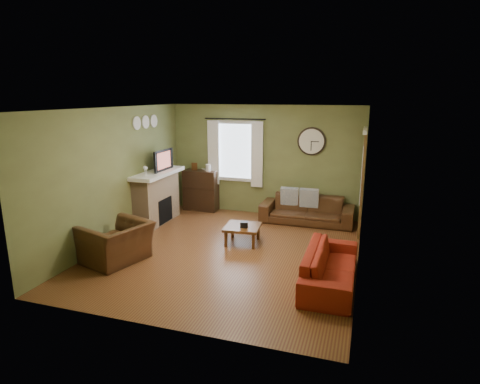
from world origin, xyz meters
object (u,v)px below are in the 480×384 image
(bookshelf, at_px, (201,190))
(sofa_red, at_px, (330,266))
(armchair, at_px, (117,243))
(coffee_table, at_px, (243,234))
(sofa_brown, at_px, (307,210))

(bookshelf, relative_size, sofa_red, 0.53)
(armchair, height_order, coffee_table, armchair)
(bookshelf, distance_m, sofa_brown, 2.70)
(sofa_red, bearing_deg, armchair, 94.41)
(bookshelf, xyz_separation_m, coffee_table, (1.69, -1.90, -0.32))
(sofa_red, bearing_deg, coffee_table, 55.70)
(bookshelf, relative_size, sofa_brown, 0.49)
(sofa_brown, xyz_separation_m, sofa_red, (0.80, -2.90, -0.02))
(sofa_red, xyz_separation_m, armchair, (-3.60, -0.28, 0.07))
(bookshelf, xyz_separation_m, armchair, (-0.12, -3.40, -0.16))
(coffee_table, bearing_deg, sofa_brown, 59.40)
(sofa_brown, height_order, armchair, armchair)
(armchair, xyz_separation_m, coffee_table, (1.81, 1.50, -0.17))
(sofa_brown, relative_size, armchair, 1.95)
(coffee_table, bearing_deg, sofa_red, -34.30)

